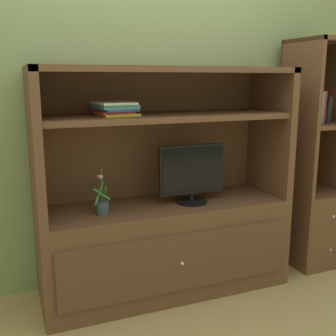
# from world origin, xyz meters

# --- Properties ---
(ground_plane) EXTENTS (8.00, 8.00, 0.00)m
(ground_plane) POSITION_xyz_m (0.00, 0.00, 0.00)
(ground_plane) COLOR tan
(painted_rear_wall) EXTENTS (6.00, 0.10, 2.80)m
(painted_rear_wall) POSITION_xyz_m (0.00, 0.75, 1.40)
(painted_rear_wall) COLOR #8C9E6B
(painted_rear_wall) RESTS_ON ground_plane
(media_console) EXTENTS (1.65, 0.56, 1.49)m
(media_console) POSITION_xyz_m (0.00, 0.41, 0.48)
(media_console) COLOR brown
(media_console) RESTS_ON ground_plane
(tv_monitor) EXTENTS (0.46, 0.21, 0.39)m
(tv_monitor) POSITION_xyz_m (0.17, 0.35, 0.81)
(tv_monitor) COLOR black
(tv_monitor) RESTS_ON media_console
(potted_plant) EXTENTS (0.10, 0.12, 0.28)m
(potted_plant) POSITION_xyz_m (-0.43, 0.34, 0.66)
(potted_plant) COLOR #384C56
(potted_plant) RESTS_ON media_console
(magazine_stack) EXTENTS (0.26, 0.33, 0.08)m
(magazine_stack) POSITION_xyz_m (-0.33, 0.40, 1.24)
(magazine_stack) COLOR gold
(magazine_stack) RESTS_ON media_console
(bookshelf_tall) EXTENTS (0.42, 0.46, 1.70)m
(bookshelf_tall) POSITION_xyz_m (1.23, 0.41, 0.57)
(bookshelf_tall) COLOR brown
(bookshelf_tall) RESTS_ON ground_plane
(upright_book_row) EXTENTS (0.19, 0.17, 0.27)m
(upright_book_row) POSITION_xyz_m (1.17, 0.40, 1.22)
(upright_book_row) COLOR teal
(upright_book_row) RESTS_ON bookshelf_tall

